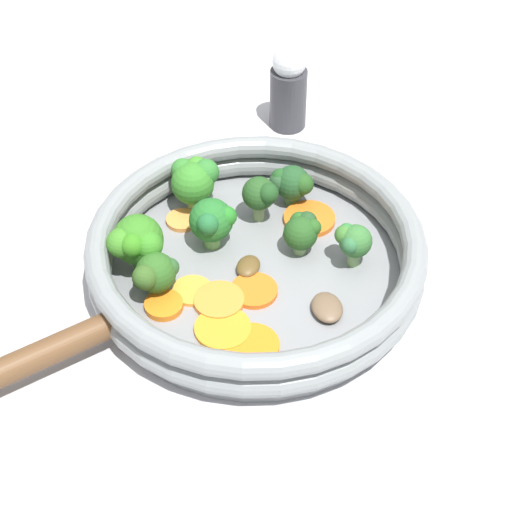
% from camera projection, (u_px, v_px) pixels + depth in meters
% --- Properties ---
extents(ground_plane, '(4.00, 4.00, 0.00)m').
position_uv_depth(ground_plane, '(256.00, 279.00, 0.74)').
color(ground_plane, '#B7B6BA').
extents(skillet, '(0.26, 0.26, 0.01)m').
position_uv_depth(skillet, '(256.00, 274.00, 0.73)').
color(skillet, gray).
rests_on(skillet, ground_plane).
extents(skillet_rim_wall, '(0.28, 0.28, 0.04)m').
position_uv_depth(skillet_rim_wall, '(256.00, 251.00, 0.72)').
color(skillet_rim_wall, gray).
rests_on(skillet_rim_wall, skillet).
extents(skillet_rivet_left, '(0.01, 0.01, 0.01)m').
position_uv_depth(skillet_rivet_left, '(112.00, 303.00, 0.70)').
color(skillet_rivet_left, gray).
rests_on(skillet_rivet_left, skillet).
extents(skillet_rivet_right, '(0.01, 0.01, 0.01)m').
position_uv_depth(skillet_rivet_right, '(140.00, 344.00, 0.66)').
color(skillet_rivet_right, gray).
rests_on(skillet_rivet_right, skillet).
extents(carrot_slice_0, '(0.04, 0.04, 0.00)m').
position_uv_depth(carrot_slice_0, '(182.00, 220.00, 0.77)').
color(carrot_slice_0, '#EB8D40').
rests_on(carrot_slice_0, skillet).
extents(carrot_slice_1, '(0.06, 0.06, 0.00)m').
position_uv_depth(carrot_slice_1, '(252.00, 345.00, 0.67)').
color(carrot_slice_1, orange).
rests_on(carrot_slice_1, skillet).
extents(carrot_slice_2, '(0.06, 0.06, 0.00)m').
position_uv_depth(carrot_slice_2, '(254.00, 291.00, 0.71)').
color(carrot_slice_2, orange).
rests_on(carrot_slice_2, skillet).
extents(carrot_slice_3, '(0.04, 0.04, 0.00)m').
position_uv_depth(carrot_slice_3, '(192.00, 291.00, 0.71)').
color(carrot_slice_3, orange).
rests_on(carrot_slice_3, skillet).
extents(carrot_slice_4, '(0.06, 0.06, 0.01)m').
position_uv_depth(carrot_slice_4, '(309.00, 219.00, 0.77)').
color(carrot_slice_4, orange).
rests_on(carrot_slice_4, skillet).
extents(carrot_slice_5, '(0.06, 0.06, 0.00)m').
position_uv_depth(carrot_slice_5, '(223.00, 329.00, 0.68)').
color(carrot_slice_5, orange).
rests_on(carrot_slice_5, skillet).
extents(carrot_slice_6, '(0.04, 0.04, 0.01)m').
position_uv_depth(carrot_slice_6, '(219.00, 301.00, 0.70)').
color(carrot_slice_6, orange).
rests_on(carrot_slice_6, skillet).
extents(carrot_slice_7, '(0.04, 0.04, 0.01)m').
position_uv_depth(carrot_slice_7, '(164.00, 305.00, 0.70)').
color(carrot_slice_7, orange).
rests_on(carrot_slice_7, skillet).
extents(broccoli_floret_0, '(0.05, 0.04, 0.05)m').
position_uv_depth(broccoli_floret_0, '(194.00, 179.00, 0.77)').
color(broccoli_floret_0, '#8EA85C').
rests_on(broccoli_floret_0, skillet).
extents(broccoli_floret_1, '(0.03, 0.03, 0.05)m').
position_uv_depth(broccoli_floret_1, '(261.00, 195.00, 0.76)').
color(broccoli_floret_1, '#7A9459').
rests_on(broccoli_floret_1, skillet).
extents(broccoli_floret_2, '(0.03, 0.03, 0.04)m').
position_uv_depth(broccoli_floret_2, '(302.00, 230.00, 0.73)').
color(broccoli_floret_2, '#80A364').
rests_on(broccoli_floret_2, skillet).
extents(broccoli_floret_3, '(0.04, 0.04, 0.05)m').
position_uv_depth(broccoli_floret_3, '(212.00, 221.00, 0.73)').
color(broccoli_floret_3, '#70A450').
rests_on(broccoli_floret_3, skillet).
extents(broccoli_floret_4, '(0.04, 0.03, 0.04)m').
position_uv_depth(broccoli_floret_4, '(291.00, 183.00, 0.78)').
color(broccoli_floret_4, '#5F8844').
rests_on(broccoli_floret_4, skillet).
extents(broccoli_floret_5, '(0.04, 0.03, 0.04)m').
position_uv_depth(broccoli_floret_5, '(156.00, 276.00, 0.69)').
color(broccoli_floret_5, '#71A755').
rests_on(broccoli_floret_5, skillet).
extents(broccoli_floret_6, '(0.05, 0.05, 0.05)m').
position_uv_depth(broccoli_floret_6, '(137.00, 242.00, 0.71)').
color(broccoli_floret_6, '#6B9747').
rests_on(broccoli_floret_6, skillet).
extents(broccoli_floret_7, '(0.03, 0.03, 0.04)m').
position_uv_depth(broccoli_floret_7, '(353.00, 241.00, 0.72)').
color(broccoli_floret_7, '#7CA665').
rests_on(broccoli_floret_7, skillet).
extents(mushroom_piece_0, '(0.03, 0.04, 0.01)m').
position_uv_depth(mushroom_piece_0, '(327.00, 307.00, 0.69)').
color(mushroom_piece_0, brown).
rests_on(mushroom_piece_0, skillet).
extents(mushroom_piece_1, '(0.03, 0.03, 0.01)m').
position_uv_depth(mushroom_piece_1, '(248.00, 267.00, 0.73)').
color(mushroom_piece_1, brown).
rests_on(mushroom_piece_1, skillet).
extents(salt_shaker, '(0.04, 0.04, 0.09)m').
position_uv_depth(salt_shaker, '(288.00, 88.00, 0.87)').
color(salt_shaker, '#333338').
rests_on(salt_shaker, ground_plane).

